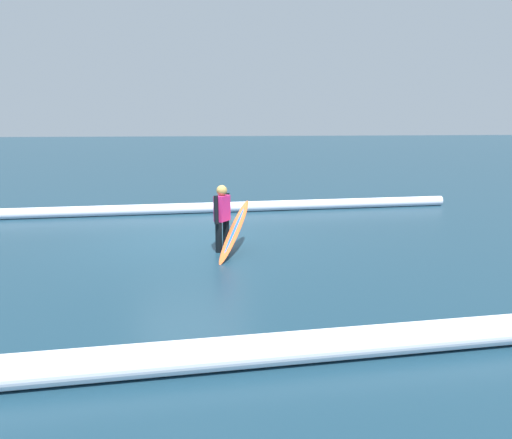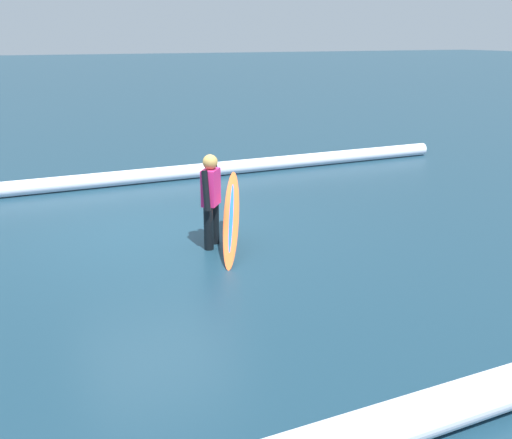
# 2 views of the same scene
# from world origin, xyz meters

# --- Properties ---
(ground_plane) EXTENTS (194.28, 194.28, 0.00)m
(ground_plane) POSITION_xyz_m (0.00, 0.00, 0.00)
(ground_plane) COLOR #173445
(surfer) EXTENTS (0.37, 0.49, 1.38)m
(surfer) POSITION_xyz_m (-0.65, 0.91, 0.77)
(surfer) COLOR black
(surfer) RESTS_ON ground_plane
(surfboard) EXTENTS (1.00, 1.77, 0.98)m
(surfboard) POSITION_xyz_m (-0.89, 1.10, 0.47)
(surfboard) COLOR #E55926
(surfboard) RESTS_ON ground_plane
(wave_crest_foreground) EXTENTS (20.55, 0.43, 0.31)m
(wave_crest_foreground) POSITION_xyz_m (2.00, -3.46, 0.15)
(wave_crest_foreground) COLOR white
(wave_crest_foreground) RESTS_ON ground_plane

